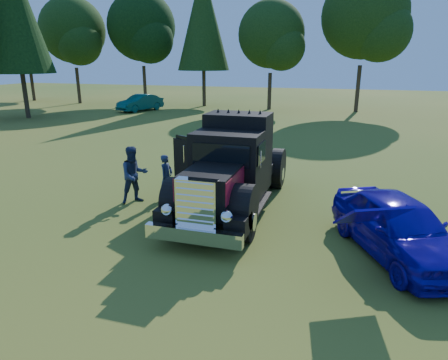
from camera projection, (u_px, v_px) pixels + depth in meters
ground at (208, 245)px, 10.44m from camera, size 120.00×120.00×0.00m
treeline at (273, 22)px, 34.03m from camera, size 72.10×24.04×13.84m
diamond_t_truck at (231, 172)px, 12.56m from camera, size 3.28×7.16×3.00m
hotrod_coupe at (398, 226)px, 9.73m from camera, size 3.57×4.79×1.89m
spectator_near at (167, 177)px, 13.74m from camera, size 0.46×0.62×1.56m
spectator_far at (134, 175)px, 13.33m from camera, size 1.18×1.18×1.93m
distant_teal_car at (140, 103)px, 37.25m from camera, size 3.10×4.84×1.51m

